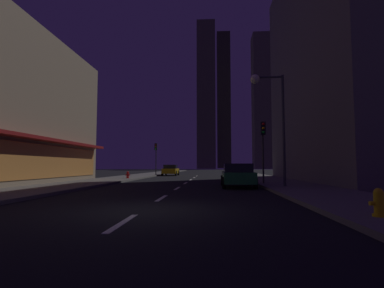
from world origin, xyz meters
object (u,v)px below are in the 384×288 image
traffic_light_near_right (263,138)px  fire_hydrant_far_left (128,175)px  car_parked_near (238,175)px  street_lamp_right (269,102)px  car_parked_far (171,170)px  fire_hydrant_yellow_near (379,203)px  traffic_light_far_left (156,152)px

traffic_light_near_right → fire_hydrant_far_left: bearing=148.4°
car_parked_near → fire_hydrant_far_left: (-9.50, 8.89, -0.29)m
traffic_light_near_right → street_lamp_right: size_ratio=0.64×
car_parked_far → fire_hydrant_yellow_near: car_parked_far is taller
fire_hydrant_far_left → traffic_light_near_right: (11.40, -7.02, 2.74)m
car_parked_near → street_lamp_right: bearing=-29.2°
fire_hydrant_yellow_near → traffic_light_near_right: (-0.40, 13.04, 2.74)m
traffic_light_near_right → fire_hydrant_yellow_near: bearing=-88.2°
fire_hydrant_yellow_near → fire_hydrant_far_left: size_ratio=1.00×
traffic_light_far_left → fire_hydrant_far_left: bearing=-92.0°
traffic_light_near_right → car_parked_near: bearing=-135.5°
car_parked_far → traffic_light_far_left: 3.19m
car_parked_near → traffic_light_near_right: bearing=44.5°
car_parked_near → street_lamp_right: street_lamp_right is taller
car_parked_near → traffic_light_far_left: traffic_light_far_left is taller
fire_hydrant_far_left → traffic_light_far_left: 11.86m
traffic_light_far_left → fire_hydrant_yellow_near: bearing=-70.2°
traffic_light_near_right → street_lamp_right: bearing=-92.4°
car_parked_near → car_parked_far: bearing=108.8°
fire_hydrant_far_left → traffic_light_far_left: size_ratio=0.16×
car_parked_near → fire_hydrant_yellow_near: bearing=-78.4°
car_parked_far → traffic_light_near_right: traffic_light_near_right is taller
car_parked_near → street_lamp_right: size_ratio=0.64×
car_parked_far → fire_hydrant_far_left: size_ratio=6.48×
car_parked_near → traffic_light_near_right: traffic_light_near_right is taller
fire_hydrant_yellow_near → street_lamp_right: street_lamp_right is taller
fire_hydrant_yellow_near → traffic_light_near_right: 13.33m
car_parked_near → fire_hydrant_far_left: 13.01m
car_parked_far → fire_hydrant_yellow_near: (9.50, -32.33, -0.29)m
fire_hydrant_far_left → traffic_light_near_right: bearing=-31.6°
fire_hydrant_yellow_near → traffic_light_far_left: traffic_light_far_left is taller
car_parked_near → fire_hydrant_far_left: size_ratio=6.48×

